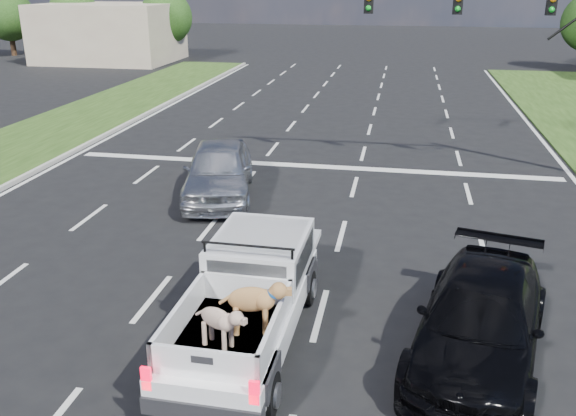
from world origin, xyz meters
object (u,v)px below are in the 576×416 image
traffic_signal (541,29)px  pickup_truck (249,296)px  silver_sedan (219,170)px  black_coupe (480,320)px

traffic_signal → pickup_truck: traffic_signal is taller
silver_sedan → black_coupe: bearing=-59.3°
silver_sedan → black_coupe: size_ratio=0.98×
pickup_truck → silver_sedan: size_ratio=1.03×
traffic_signal → black_coupe: (-2.57, -11.39, -4.01)m
traffic_signal → silver_sedan: (-9.40, -4.14, -3.90)m
traffic_signal → pickup_truck: 13.84m
traffic_signal → black_coupe: traffic_signal is taller
pickup_truck → black_coupe: pickup_truck is taller
pickup_truck → silver_sedan: 7.91m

